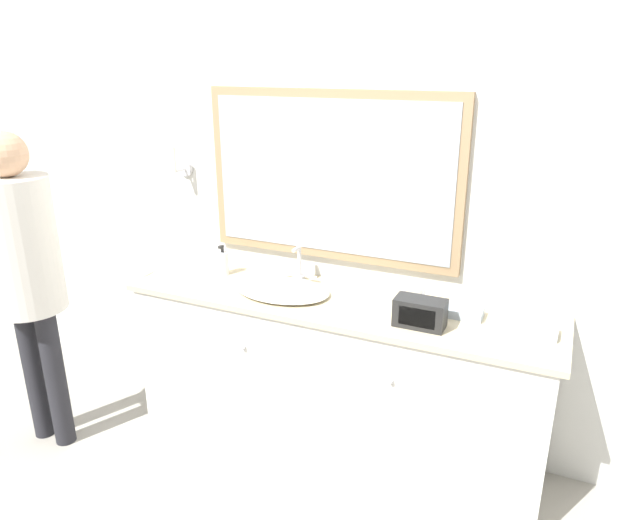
# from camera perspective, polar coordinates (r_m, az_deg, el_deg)

# --- Properties ---
(ground_plane) EXTENTS (14.00, 14.00, 0.00)m
(ground_plane) POSITION_cam_1_polar(r_m,az_deg,el_deg) (3.10, -0.96, -21.41)
(ground_plane) COLOR #9E998E
(wall_back) EXTENTS (8.00, 0.18, 2.55)m
(wall_back) POSITION_cam_1_polar(r_m,az_deg,el_deg) (3.00, 3.79, 5.03)
(wall_back) COLOR silver
(wall_back) RESTS_ON ground_plane
(vanity_counter) EXTENTS (2.19, 0.56, 0.89)m
(vanity_counter) POSITION_cam_1_polar(r_m,az_deg,el_deg) (3.06, 1.48, -11.65)
(vanity_counter) COLOR silver
(vanity_counter) RESTS_ON ground_plane
(sink_basin) EXTENTS (0.50, 0.40, 0.20)m
(sink_basin) POSITION_cam_1_polar(r_m,az_deg,el_deg) (2.95, -3.68, -2.91)
(sink_basin) COLOR silver
(sink_basin) RESTS_ON vanity_counter
(soap_bottle) EXTENTS (0.06, 0.06, 0.17)m
(soap_bottle) POSITION_cam_1_polar(r_m,az_deg,el_deg) (3.21, -9.67, -0.27)
(soap_bottle) COLOR white
(soap_bottle) RESTS_ON vanity_counter
(appliance_box) EXTENTS (0.23, 0.12, 0.13)m
(appliance_box) POSITION_cam_1_polar(r_m,az_deg,el_deg) (2.60, 9.96, -5.22)
(appliance_box) COLOR black
(appliance_box) RESTS_ON vanity_counter
(picture_frame) EXTENTS (0.11, 0.01, 0.12)m
(picture_frame) POSITION_cam_1_polar(r_m,az_deg,el_deg) (2.79, 9.36, -3.59)
(picture_frame) COLOR #B2B2B7
(picture_frame) RESTS_ON vanity_counter
(hand_towel_near_sink) EXTENTS (0.18, 0.11, 0.04)m
(hand_towel_near_sink) POSITION_cam_1_polar(r_m,az_deg,el_deg) (2.76, 14.17, -5.06)
(hand_towel_near_sink) COLOR #A8B7C6
(hand_towel_near_sink) RESTS_ON vanity_counter
(hand_towel_far_corner) EXTENTS (0.19, 0.11, 0.04)m
(hand_towel_far_corner) POSITION_cam_1_polar(r_m,az_deg,el_deg) (2.68, 20.70, -6.59)
(hand_towel_far_corner) COLOR #A8B7C6
(hand_towel_far_corner) RESTS_ON vanity_counter
(person) EXTENTS (0.36, 0.36, 1.71)m
(person) POSITION_cam_1_polar(r_m,az_deg,el_deg) (3.25, -27.53, 0.04)
(person) COLOR #232328
(person) RESTS_ON ground_plane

